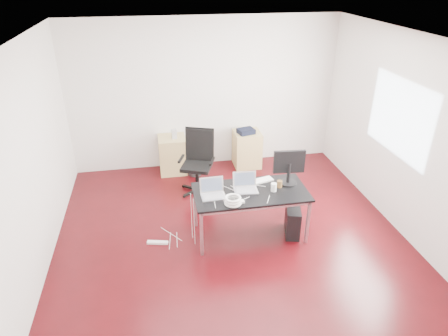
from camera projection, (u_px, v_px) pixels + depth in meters
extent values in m
plane|color=#330509|center=(231.00, 236.00, 5.87)|extent=(5.00, 5.00, 0.00)
plane|color=silver|center=(233.00, 39.00, 4.59)|extent=(5.00, 5.00, 0.00)
plane|color=silver|center=(205.00, 95.00, 7.42)|extent=(5.00, 0.00, 5.00)
plane|color=silver|center=(297.00, 283.00, 3.05)|extent=(5.00, 0.00, 5.00)
plane|color=silver|center=(29.00, 165.00, 4.83)|extent=(0.00, 5.00, 5.00)
plane|color=silver|center=(405.00, 136.00, 5.64)|extent=(0.00, 5.00, 5.00)
plane|color=white|center=(399.00, 118.00, 5.72)|extent=(0.00, 1.50, 1.50)
cube|color=black|center=(251.00, 192.00, 5.60)|extent=(1.60, 0.80, 0.03)
cube|color=silver|center=(202.00, 234.00, 5.34)|extent=(0.04, 0.04, 0.70)
cube|color=silver|center=(195.00, 206.00, 5.95)|extent=(0.04, 0.04, 0.70)
cube|color=silver|center=(308.00, 222.00, 5.58)|extent=(0.04, 0.04, 0.70)
cube|color=silver|center=(291.00, 197.00, 6.19)|extent=(0.04, 0.04, 0.70)
cylinder|color=black|center=(197.00, 180.00, 6.91)|extent=(0.06, 0.06, 0.47)
cube|color=black|center=(197.00, 166.00, 6.79)|extent=(0.61, 0.60, 0.06)
cube|color=black|center=(199.00, 145.00, 6.84)|extent=(0.46, 0.25, 0.55)
cube|color=tan|center=(173.00, 155.00, 7.55)|extent=(0.50, 0.50, 0.70)
cube|color=tan|center=(247.00, 149.00, 7.79)|extent=(0.50, 0.50, 0.70)
cube|color=black|center=(293.00, 220.00, 5.85)|extent=(0.31, 0.49, 0.44)
cylinder|color=black|center=(195.00, 168.00, 7.52)|extent=(0.32, 0.32, 0.28)
cube|color=white|center=(158.00, 242.00, 5.71)|extent=(0.31, 0.13, 0.04)
cube|color=silver|center=(213.00, 196.00, 5.45)|extent=(0.34, 0.24, 0.01)
cube|color=silver|center=(212.00, 185.00, 5.50)|extent=(0.33, 0.06, 0.22)
cube|color=#475166|center=(212.00, 185.00, 5.49)|extent=(0.29, 0.04, 0.18)
cube|color=silver|center=(246.00, 190.00, 5.60)|extent=(0.34, 0.25, 0.01)
cube|color=silver|center=(245.00, 179.00, 5.64)|extent=(0.33, 0.07, 0.22)
cube|color=#475166|center=(245.00, 179.00, 5.64)|extent=(0.29, 0.06, 0.18)
cylinder|color=black|center=(288.00, 183.00, 5.79)|extent=(0.26, 0.26, 0.02)
cylinder|color=black|center=(289.00, 173.00, 5.72)|extent=(0.05, 0.05, 0.30)
cube|color=black|center=(289.00, 162.00, 5.66)|extent=(0.45, 0.09, 0.34)
cube|color=#475166|center=(289.00, 161.00, 5.68)|extent=(0.39, 0.04, 0.29)
cube|color=white|center=(259.00, 181.00, 5.83)|extent=(0.46, 0.24, 0.02)
cylinder|color=white|center=(274.00, 187.00, 5.57)|extent=(0.10, 0.10, 0.12)
cylinder|color=brown|center=(279.00, 184.00, 5.67)|extent=(0.08, 0.08, 0.10)
torus|color=white|center=(233.00, 203.00, 5.29)|extent=(0.24, 0.24, 0.04)
torus|color=white|center=(233.00, 200.00, 5.27)|extent=(0.23, 0.23, 0.04)
torus|color=white|center=(233.00, 198.00, 5.26)|extent=(0.22, 0.22, 0.04)
cube|color=white|center=(241.00, 202.00, 5.32)|extent=(0.08, 0.08, 0.03)
cube|color=#9E9E9E|center=(174.00, 134.00, 7.31)|extent=(0.10, 0.09, 0.18)
cube|color=black|center=(246.00, 131.00, 7.56)|extent=(0.35, 0.31, 0.09)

